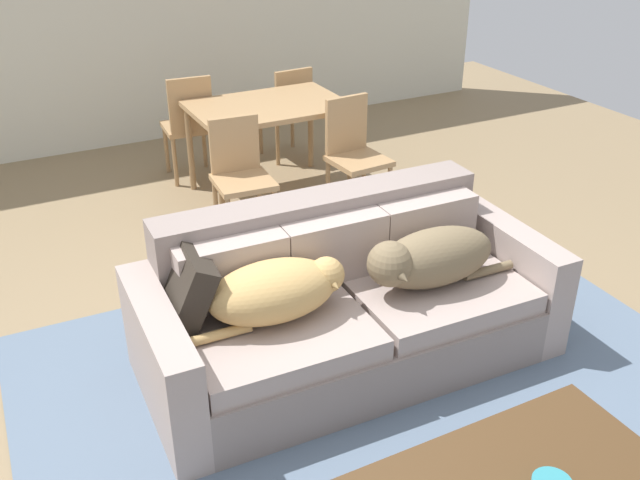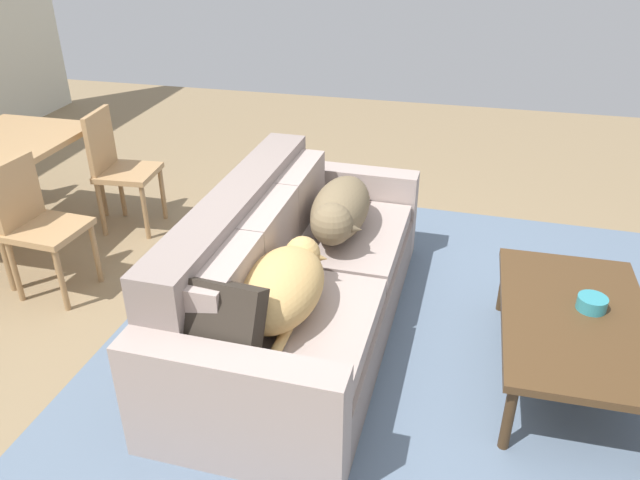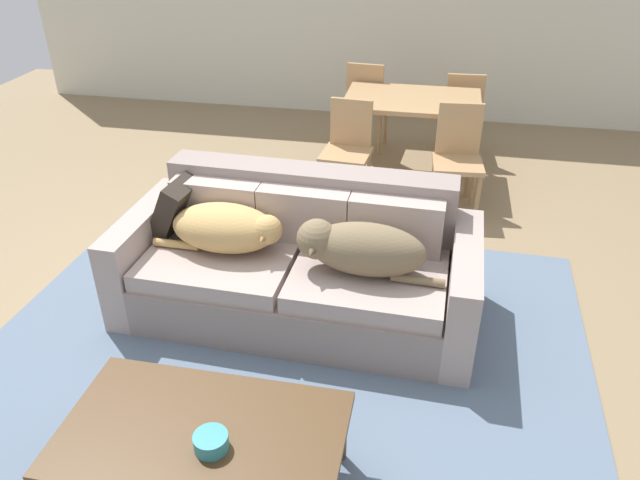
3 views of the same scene
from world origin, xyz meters
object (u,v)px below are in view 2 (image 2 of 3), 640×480
(couch, at_px, (291,282))
(throw_pillow_by_left_arm, at_px, (218,326))
(coffee_table, at_px, (575,322))
(dining_chair_near_right, at_px, (118,165))
(bowl_on_coffee_table, at_px, (592,303))
(dog_on_left_cushion, at_px, (284,285))
(dog_on_right_cushion, at_px, (340,211))
(dining_chair_near_left, at_px, (38,221))

(couch, height_order, throw_pillow_by_left_arm, couch)
(coffee_table, distance_m, dining_chair_near_right, 3.27)
(bowl_on_coffee_table, bearing_deg, dog_on_left_cushion, 105.81)
(throw_pillow_by_left_arm, distance_m, bowl_on_coffee_table, 1.85)
(bowl_on_coffee_table, bearing_deg, throw_pillow_by_left_arm, 116.49)
(dog_on_left_cushion, distance_m, coffee_table, 1.46)
(throw_pillow_by_left_arm, relative_size, coffee_table, 0.31)
(dog_on_left_cushion, relative_size, bowl_on_coffee_table, 5.65)
(coffee_table, xyz_separation_m, bowl_on_coffee_table, (0.07, -0.08, 0.07))
(dog_on_left_cushion, xyz_separation_m, dog_on_right_cushion, (0.83, -0.10, 0.01))
(couch, xyz_separation_m, dog_on_left_cushion, (-0.43, -0.09, 0.27))
(dog_on_left_cushion, relative_size, coffee_table, 0.68)
(dog_on_right_cushion, bearing_deg, bowl_on_coffee_table, -104.80)
(couch, relative_size, coffee_table, 1.84)
(bowl_on_coffee_table, relative_size, dining_chair_near_left, 0.17)
(dog_on_right_cushion, xyz_separation_m, dining_chair_near_left, (-0.35, 1.81, -0.11))
(dog_on_left_cushion, distance_m, dining_chair_near_right, 2.19)
(dog_on_left_cushion, relative_size, dining_chair_near_right, 0.92)
(coffee_table, xyz_separation_m, dining_chair_near_right, (1.05, 3.09, 0.13))
(bowl_on_coffee_table, height_order, dining_chair_near_left, dining_chair_near_left)
(dog_on_left_cushion, distance_m, dining_chair_near_left, 1.78)
(throw_pillow_by_left_arm, height_order, coffee_table, throw_pillow_by_left_arm)
(bowl_on_coffee_table, bearing_deg, coffee_table, 134.33)
(couch, bearing_deg, dog_on_left_cushion, -166.36)
(couch, bearing_deg, throw_pillow_by_left_arm, 176.15)
(dining_chair_near_left, bearing_deg, dog_on_left_cushion, -101.40)
(dining_chair_near_left, bearing_deg, dog_on_right_cushion, -74.85)
(throw_pillow_by_left_arm, distance_m, dining_chair_near_left, 1.78)
(dog_on_left_cushion, xyz_separation_m, dining_chair_near_right, (1.40, 1.69, -0.09))
(dog_on_left_cushion, bearing_deg, dining_chair_near_left, 76.01)
(couch, distance_m, dog_on_right_cushion, 0.52)
(bowl_on_coffee_table, bearing_deg, couch, 89.52)
(throw_pillow_by_left_arm, relative_size, dining_chair_near_left, 0.44)
(coffee_table, bearing_deg, bowl_on_coffee_table, -45.67)
(throw_pillow_by_left_arm, bearing_deg, dog_on_left_cushion, -23.13)
(throw_pillow_by_left_arm, bearing_deg, coffee_table, -64.57)
(dining_chair_near_left, height_order, dining_chair_near_right, dining_chair_near_right)
(dining_chair_near_left, xyz_separation_m, dining_chair_near_right, (0.92, -0.02, 0.01))
(couch, relative_size, bowl_on_coffee_table, 15.33)
(throw_pillow_by_left_arm, xyz_separation_m, coffee_table, (0.75, -1.58, -0.24))
(dining_chair_near_left, bearing_deg, bowl_on_coffee_table, -86.81)
(dog_on_right_cushion, height_order, bowl_on_coffee_table, dog_on_right_cushion)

